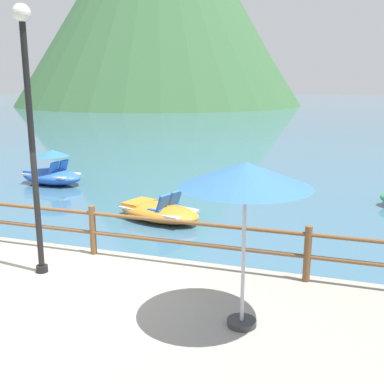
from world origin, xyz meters
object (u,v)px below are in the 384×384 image
object	(u,v)px
beach_umbrella	(246,177)
pedal_boat_0	(158,211)
lamp_post	(30,120)
pedal_boat_3	(51,173)

from	to	relation	value
beach_umbrella	pedal_boat_0	distance (m)	6.79
lamp_post	pedal_boat_3	distance (m)	9.59
beach_umbrella	pedal_boat_3	size ratio (longest dim) A/B	0.88
pedal_boat_3	lamp_post	bearing A→B (deg)	-56.10
lamp_post	beach_umbrella	world-z (taller)	lamp_post
lamp_post	beach_umbrella	bearing A→B (deg)	-10.55
lamp_post	pedal_boat_3	world-z (taller)	lamp_post
lamp_post	pedal_boat_0	xyz separation A→B (m)	(0.21, 4.73, -2.77)
pedal_boat_0	pedal_boat_3	size ratio (longest dim) A/B	1.07
lamp_post	pedal_boat_0	size ratio (longest dim) A/B	1.59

